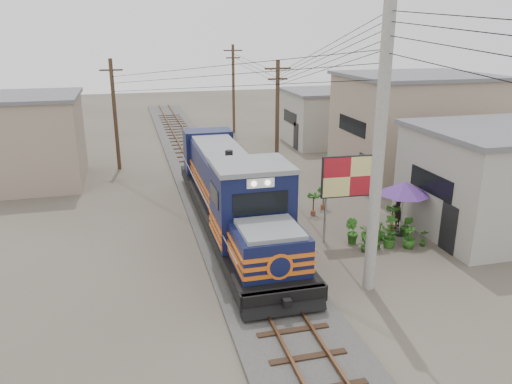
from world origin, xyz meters
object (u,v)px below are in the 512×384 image
object	(u,v)px
market_umbrella	(404,188)
billboard	(350,179)
vendor	(398,209)
locomotive	(232,194)

from	to	relation	value
market_umbrella	billboard	bearing A→B (deg)	179.14
market_umbrella	vendor	xyz separation A→B (m)	(0.30, 0.85, -1.30)
locomotive	billboard	xyz separation A→B (m)	(4.47, -2.48, 1.09)
locomotive	market_umbrella	bearing A→B (deg)	-19.70
locomotive	vendor	xyz separation A→B (m)	(7.33, -1.67, -0.82)
locomotive	billboard	bearing A→B (deg)	-29.01
billboard	market_umbrella	xyz separation A→B (m)	(2.56, -0.04, -0.61)
market_umbrella	vendor	distance (m)	1.58
locomotive	billboard	distance (m)	5.22
locomotive	market_umbrella	xyz separation A→B (m)	(7.03, -2.52, 0.47)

